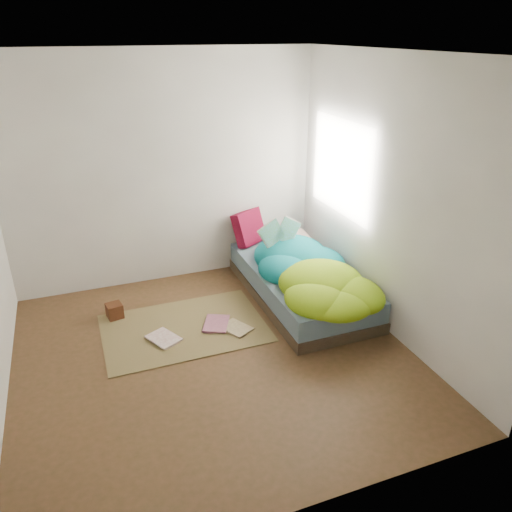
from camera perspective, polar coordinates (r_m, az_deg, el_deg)
The scene contains 12 objects.
ground at distance 4.72m, azimuth -4.81°, elevation -11.30°, with size 3.50×3.50×0.00m, color #45351A.
room_walls at distance 4.00m, azimuth -5.48°, elevation 8.04°, with size 3.54×3.54×2.62m.
bed at distance 5.58m, azimuth 5.10°, elevation -3.19°, with size 1.00×2.00×0.34m.
duvet at distance 5.25m, azimuth 6.27°, elevation -0.93°, with size 0.96×1.84×0.34m, color #077173, non-canonical shape.
rug at distance 5.13m, azimuth -8.20°, elevation -8.15°, with size 1.60×1.10×0.01m, color brown.
pillow_floral at distance 6.02m, azimuth 3.78°, elevation 1.49°, with size 0.54×0.34×0.12m, color white.
pillow_magenta at distance 6.09m, azimuth -0.83°, elevation 3.28°, with size 0.41×0.13×0.41m, color #51051C.
open_book at distance 5.48m, azimuth 2.80°, elevation 3.72°, with size 0.43×0.09×0.26m, color #30882C, non-canonical shape.
wooden_box at distance 5.41m, azimuth -15.86°, elevation -6.04°, with size 0.15×0.15×0.15m, color black.
floor_book_a at distance 4.92m, azimuth -11.58°, elevation -9.77°, with size 0.23×0.31×0.02m, color white.
floor_book_b at distance 5.14m, azimuth -5.92°, elevation -7.67°, with size 0.24×0.32×0.03m, color #AF657D.
floor_book_c at distance 4.98m, azimuth -3.15°, elevation -8.76°, with size 0.22×0.30×0.02m, color tan.
Camera 1 is at (-1.00, -3.70, 2.75)m, focal length 35.00 mm.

